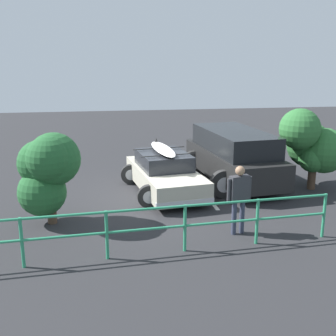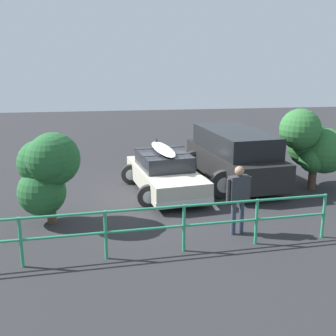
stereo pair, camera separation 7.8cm
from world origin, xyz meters
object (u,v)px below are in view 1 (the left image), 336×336
Objects in this scene: sedan_car at (165,173)px; person_bystander at (239,194)px; suv_car at (233,156)px; bush_near_left at (48,168)px; bush_near_right at (313,145)px.

person_bystander is (-1.26, 3.52, 0.41)m from sedan_car.
bush_near_left reaches higher than suv_car.
bush_near_left reaches higher than sedan_car.
person_bystander is 4.77m from bush_near_left.
bush_near_left reaches higher than person_bystander.
sedan_car is 2.47× the size of person_bystander.
person_bystander is at bearing 74.11° from suv_car.
bush_near_right is at bearing 158.44° from suv_car.
person_bystander reaches higher than sedan_car.
sedan_car is 0.84× the size of suv_car.
suv_car is 1.90× the size of bush_near_right.
sedan_car is 4.01m from bush_near_left.
suv_car is 2.95× the size of person_bystander.
sedan_car is 4.86m from bush_near_right.
sedan_car is 1.59× the size of bush_near_right.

